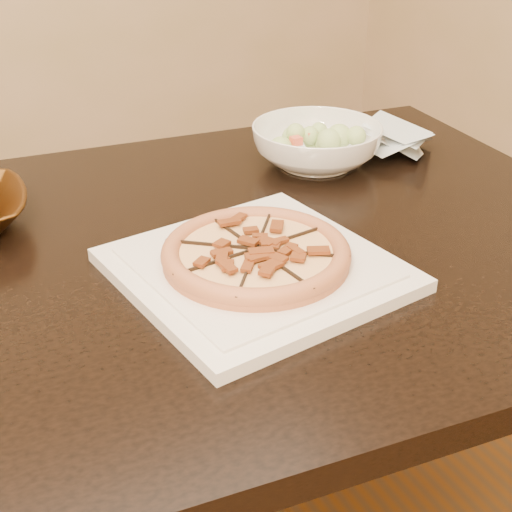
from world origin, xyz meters
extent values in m
cube|color=black|center=(0.13, -0.12, 0.73)|extent=(1.48, 1.02, 0.04)
cylinder|color=black|center=(0.75, 0.25, 0.35)|extent=(0.07, 0.07, 0.71)
cube|color=silver|center=(0.22, -0.25, 0.76)|extent=(0.37, 0.37, 0.02)
cube|color=silver|center=(0.22, -0.25, 0.77)|extent=(0.32, 0.32, 0.00)
cylinder|color=#B46340|center=(0.22, -0.25, 0.78)|extent=(0.24, 0.24, 0.01)
torus|color=#B46340|center=(0.22, -0.25, 0.79)|extent=(0.25, 0.25, 0.02)
cylinder|color=#E3B97C|center=(0.22, -0.25, 0.79)|extent=(0.20, 0.20, 0.01)
cube|color=black|center=(0.22, -0.25, 0.79)|extent=(0.03, 0.24, 0.01)
cube|color=black|center=(0.22, -0.25, 0.79)|extent=(0.19, 0.15, 0.01)
cube|color=black|center=(0.22, -0.25, 0.79)|extent=(0.24, 0.03, 0.01)
cube|color=black|center=(0.22, -0.25, 0.79)|extent=(0.15, 0.19, 0.01)
cube|color=#6E3211|center=(0.23, -0.24, 0.79)|extent=(0.03, 0.02, 0.00)
cube|color=#6E3211|center=(0.26, -0.23, 0.79)|extent=(0.03, 0.02, 0.00)
cube|color=#6E3211|center=(0.27, -0.21, 0.79)|extent=(0.03, 0.02, 0.00)
cube|color=#6E3211|center=(0.23, -0.23, 0.79)|extent=(0.03, 0.03, 0.00)
cube|color=#6E3211|center=(0.24, -0.21, 0.79)|extent=(0.02, 0.03, 0.00)
cube|color=#6E3211|center=(0.24, -0.18, 0.79)|extent=(0.02, 0.03, 0.00)
cube|color=#6E3211|center=(0.22, -0.22, 0.79)|extent=(0.02, 0.03, 0.00)
cube|color=#6E3211|center=(0.21, -0.19, 0.79)|extent=(0.02, 0.02, 0.00)
cube|color=#6E3211|center=(0.20, -0.17, 0.79)|extent=(0.02, 0.03, 0.00)
cube|color=#6E3211|center=(0.20, -0.21, 0.79)|extent=(0.02, 0.03, 0.00)
cube|color=#6E3211|center=(0.18, -0.20, 0.79)|extent=(0.03, 0.03, 0.00)
cube|color=#6E3211|center=(0.20, -0.23, 0.79)|extent=(0.03, 0.03, 0.00)
cube|color=#6E3211|center=(0.18, -0.23, 0.79)|extent=(0.03, 0.02, 0.00)
cube|color=#6E3211|center=(0.15, -0.23, 0.79)|extent=(0.03, 0.02, 0.00)
cube|color=#6E3211|center=(0.19, -0.25, 0.79)|extent=(0.02, 0.01, 0.00)
cube|color=#6E3211|center=(0.17, -0.26, 0.79)|extent=(0.03, 0.02, 0.00)
cube|color=#6E3211|center=(0.15, -0.28, 0.79)|extent=(0.03, 0.02, 0.00)
cube|color=#6E3211|center=(0.19, -0.27, 0.79)|extent=(0.03, 0.03, 0.00)
cube|color=#6E3211|center=(0.18, -0.29, 0.79)|extent=(0.03, 0.03, 0.00)
cube|color=#6E3211|center=(0.21, -0.26, 0.79)|extent=(0.02, 0.03, 0.00)
cube|color=#6E3211|center=(0.21, -0.29, 0.79)|extent=(0.02, 0.03, 0.00)
cube|color=#6E3211|center=(0.21, -0.31, 0.79)|extent=(0.02, 0.02, 0.00)
cube|color=#6E3211|center=(0.22, -0.27, 0.79)|extent=(0.02, 0.03, 0.00)
cube|color=#6E3211|center=(0.24, -0.29, 0.79)|extent=(0.02, 0.03, 0.00)
cube|color=#6E3211|center=(0.26, -0.31, 0.79)|extent=(0.03, 0.03, 0.00)
cube|color=#6E3211|center=(0.24, -0.27, 0.79)|extent=(0.03, 0.03, 0.00)
cube|color=#6E3211|center=(0.27, -0.27, 0.79)|extent=(0.03, 0.02, 0.00)
cube|color=#6E3211|center=(0.29, -0.27, 0.79)|extent=(0.03, 0.02, 0.00)
cube|color=#6E3211|center=(0.26, -0.25, 0.79)|extent=(0.03, 0.02, 0.00)
imported|color=white|center=(0.50, 0.06, 0.79)|extent=(0.29, 0.29, 0.07)
sphere|color=#AFC582|center=(0.50, 0.06, 0.84)|extent=(0.04, 0.04, 0.04)
sphere|color=#AFC582|center=(0.51, 0.07, 0.84)|extent=(0.04, 0.04, 0.04)
sphere|color=#AFC582|center=(0.52, 0.09, 0.84)|extent=(0.04, 0.04, 0.04)
sphere|color=#AFC582|center=(0.50, 0.07, 0.84)|extent=(0.04, 0.04, 0.04)
sphere|color=#AFC582|center=(0.48, 0.09, 0.84)|extent=(0.04, 0.04, 0.04)
sphere|color=#AFC582|center=(0.49, 0.06, 0.84)|extent=(0.04, 0.04, 0.04)
sphere|color=#AFC582|center=(0.47, 0.06, 0.84)|extent=(0.04, 0.04, 0.04)
sphere|color=#AFC582|center=(0.45, 0.03, 0.84)|extent=(0.04, 0.04, 0.04)
sphere|color=#AFC582|center=(0.49, 0.04, 0.84)|extent=(0.04, 0.04, 0.04)
sphere|color=#AFC582|center=(0.50, 0.02, 0.84)|extent=(0.04, 0.04, 0.04)
sphere|color=#AFC582|center=(0.50, 0.05, 0.84)|extent=(0.04, 0.04, 0.04)
sphere|color=#AFC582|center=(0.52, 0.04, 0.84)|extent=(0.04, 0.04, 0.04)
cube|color=#EB573A|center=(0.52, 0.08, 0.83)|extent=(0.02, 0.02, 0.01)
cube|color=#EB573A|center=(0.46, 0.07, 0.83)|extent=(0.02, 0.02, 0.01)
cube|color=#EB573A|center=(0.50, 0.02, 0.83)|extent=(0.02, 0.02, 0.01)
camera|label=1|loc=(-0.16, -0.97, 1.23)|focal=50.00mm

